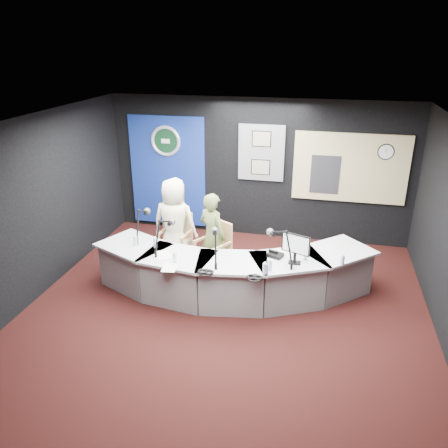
% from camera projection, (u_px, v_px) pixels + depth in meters
% --- Properties ---
extents(ground, '(6.00, 6.00, 0.00)m').
position_uv_depth(ground, '(225.00, 312.00, 6.76)').
color(ground, black).
rests_on(ground, ground).
extents(ceiling, '(6.00, 6.00, 0.02)m').
position_uv_depth(ceiling, '(225.00, 125.00, 5.69)').
color(ceiling, silver).
rests_on(ceiling, ground).
extents(wall_back, '(6.00, 0.02, 2.80)m').
position_uv_depth(wall_back, '(258.00, 170.00, 8.93)').
color(wall_back, black).
rests_on(wall_back, ground).
extents(wall_front, '(6.00, 0.02, 2.80)m').
position_uv_depth(wall_front, '(141.00, 371.00, 3.53)').
color(wall_front, black).
rests_on(wall_front, ground).
extents(wall_left, '(0.02, 6.00, 2.80)m').
position_uv_depth(wall_left, '(34.00, 210.00, 6.85)').
color(wall_left, black).
rests_on(wall_left, ground).
extents(broadcast_desk, '(4.50, 1.90, 0.75)m').
position_uv_depth(broadcast_desk, '(230.00, 273.00, 7.12)').
color(broadcast_desk, '#B1B3B6').
rests_on(broadcast_desk, ground).
extents(backdrop_panel, '(1.60, 0.05, 2.30)m').
position_uv_depth(backdrop_panel, '(168.00, 172.00, 9.35)').
color(backdrop_panel, navy).
rests_on(backdrop_panel, wall_back).
extents(agency_seal, '(0.63, 0.07, 0.63)m').
position_uv_depth(agency_seal, '(166.00, 141.00, 9.07)').
color(agency_seal, silver).
rests_on(agency_seal, backdrop_panel).
extents(seal_center, '(0.48, 0.01, 0.48)m').
position_uv_depth(seal_center, '(166.00, 141.00, 9.07)').
color(seal_center, black).
rests_on(seal_center, backdrop_panel).
extents(pinboard, '(0.90, 0.04, 1.10)m').
position_uv_depth(pinboard, '(261.00, 153.00, 8.76)').
color(pinboard, slate).
rests_on(pinboard, wall_back).
extents(framed_photo_upper, '(0.34, 0.02, 0.27)m').
position_uv_depth(framed_photo_upper, '(261.00, 139.00, 8.62)').
color(framed_photo_upper, gray).
rests_on(framed_photo_upper, pinboard).
extents(framed_photo_lower, '(0.34, 0.02, 0.27)m').
position_uv_depth(framed_photo_lower, '(261.00, 167.00, 8.84)').
color(framed_photo_lower, gray).
rests_on(framed_photo_lower, pinboard).
extents(booth_window_frame, '(2.12, 0.06, 1.32)m').
position_uv_depth(booth_window_frame, '(350.00, 168.00, 8.48)').
color(booth_window_frame, tan).
rests_on(booth_window_frame, wall_back).
extents(booth_glow, '(2.00, 0.02, 1.20)m').
position_uv_depth(booth_glow, '(350.00, 168.00, 8.47)').
color(booth_glow, beige).
rests_on(booth_glow, booth_window_frame).
extents(equipment_rack, '(0.55, 0.02, 0.75)m').
position_uv_depth(equipment_rack, '(325.00, 175.00, 8.61)').
color(equipment_rack, black).
rests_on(equipment_rack, booth_window_frame).
extents(wall_clock, '(0.28, 0.01, 0.28)m').
position_uv_depth(wall_clock, '(386.00, 152.00, 8.20)').
color(wall_clock, white).
rests_on(wall_clock, booth_window_frame).
extents(armchair_left, '(0.56, 0.56, 0.88)m').
position_uv_depth(armchair_left, '(175.00, 242.00, 8.04)').
color(armchair_left, tan).
rests_on(armchair_left, ground).
extents(armchair_right, '(0.78, 0.78, 1.02)m').
position_uv_depth(armchair_right, '(213.00, 249.00, 7.64)').
color(armchair_right, tan).
rests_on(armchair_right, ground).
extents(draped_jacket, '(0.51, 0.18, 0.70)m').
position_uv_depth(draped_jacket, '(176.00, 227.00, 8.20)').
color(draped_jacket, slate).
rests_on(draped_jacket, armchair_left).
extents(person_man, '(0.80, 0.53, 1.62)m').
position_uv_depth(person_man, '(175.00, 223.00, 7.89)').
color(person_man, '#FFF8CB').
rests_on(person_man, ground).
extents(person_woman, '(0.65, 0.58, 1.50)m').
position_uv_depth(person_woman, '(212.00, 236.00, 7.55)').
color(person_woman, '#5E6B38').
rests_on(person_woman, ground).
extents(computer_monitor, '(0.45, 0.20, 0.32)m').
position_uv_depth(computer_monitor, '(296.00, 244.00, 6.50)').
color(computer_monitor, black).
rests_on(computer_monitor, broadcast_desk).
extents(desk_phone, '(0.27, 0.25, 0.06)m').
position_uv_depth(desk_phone, '(275.00, 255.00, 6.81)').
color(desk_phone, black).
rests_on(desk_phone, broadcast_desk).
extents(headphones_near, '(0.24, 0.24, 0.04)m').
position_uv_depth(headphones_near, '(255.00, 277.00, 6.19)').
color(headphones_near, black).
rests_on(headphones_near, broadcast_desk).
extents(headphones_far, '(0.23, 0.23, 0.04)m').
position_uv_depth(headphones_far, '(206.00, 272.00, 6.34)').
color(headphones_far, black).
rests_on(headphones_far, broadcast_desk).
extents(paper_stack, '(0.34, 0.37, 0.00)m').
position_uv_depth(paper_stack, '(163.00, 255.00, 6.87)').
color(paper_stack, white).
rests_on(paper_stack, broadcast_desk).
extents(notepad, '(0.24, 0.31, 0.00)m').
position_uv_depth(notepad, '(170.00, 268.00, 6.49)').
color(notepad, white).
rests_on(notepad, broadcast_desk).
extents(boom_mic_a, '(0.18, 0.74, 0.60)m').
position_uv_depth(boom_mic_a, '(142.00, 220.00, 7.39)').
color(boom_mic_a, black).
rests_on(boom_mic_a, broadcast_desk).
extents(boom_mic_b, '(0.18, 0.74, 0.60)m').
position_uv_depth(boom_mic_b, '(164.00, 231.00, 6.96)').
color(boom_mic_b, black).
rests_on(boom_mic_b, broadcast_desk).
extents(boom_mic_c, '(0.29, 0.72, 0.60)m').
position_uv_depth(boom_mic_c, '(215.00, 241.00, 6.61)').
color(boom_mic_c, black).
rests_on(boom_mic_c, broadcast_desk).
extents(boom_mic_d, '(0.50, 0.61, 0.60)m').
position_uv_depth(boom_mic_d, '(281.00, 242.00, 6.59)').
color(boom_mic_d, black).
rests_on(boom_mic_d, broadcast_desk).
extents(water_bottles, '(3.27, 0.62, 0.18)m').
position_uv_depth(water_bottles, '(232.00, 255.00, 6.66)').
color(water_bottles, silver).
rests_on(water_bottles, broadcast_desk).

